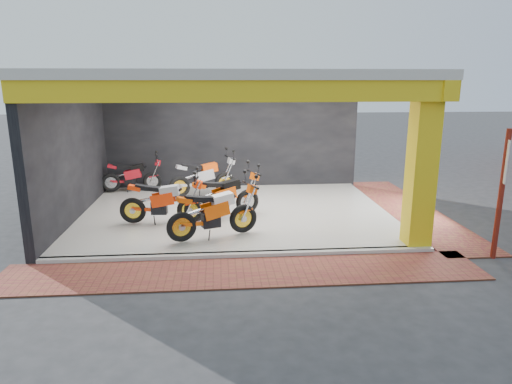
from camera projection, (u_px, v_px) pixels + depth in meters
ground at (239, 240)px, 10.25m from camera, size 80.00×80.00×0.00m
showroom_floor at (236, 213)px, 12.17m from camera, size 8.00×6.00×0.10m
showroom_ceiling at (234, 76)px, 11.32m from camera, size 8.40×6.40×0.20m
back_wall at (231, 135)px, 14.76m from camera, size 8.20×0.20×3.50m
left_wall at (72, 152)px, 11.44m from camera, size 0.20×6.20×3.50m
corner_column at (422, 167)px, 9.40m from camera, size 0.50×0.50×3.50m
header_beam_front at (240, 91)px, 8.49m from camera, size 8.40×0.30×0.40m
header_beam_right at (390, 88)px, 11.71m from camera, size 0.30×6.40×0.40m
floor_kerb at (241, 255)px, 9.25m from camera, size 8.00×0.20×0.10m
paver_front at (244, 272)px, 8.50m from camera, size 9.00×1.40×0.03m
paver_right at (410, 210)px, 12.56m from camera, size 1.40×7.00×0.03m
signpost at (502, 189)px, 8.88m from camera, size 0.16×0.35×2.61m
moto_hero at (243, 205)px, 10.22m from camera, size 2.36×1.53×1.35m
moto_row_a at (190, 198)px, 10.95m from camera, size 2.16×0.90×1.30m
moto_row_b at (247, 190)px, 11.70m from camera, size 2.29×1.58×1.31m
moto_row_c at (225, 172)px, 13.85m from camera, size 2.33×1.49×1.33m
moto_row_d at (152, 172)px, 14.24m from camera, size 1.99×0.89×1.18m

